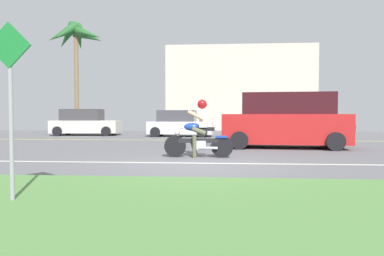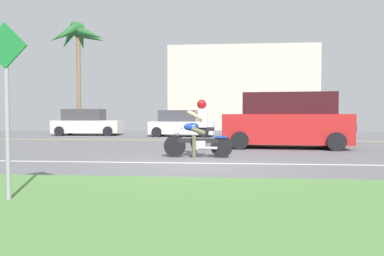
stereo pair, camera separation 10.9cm
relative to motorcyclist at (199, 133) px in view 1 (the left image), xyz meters
name	(u,v)px [view 1 (the left image)]	position (x,y,z in m)	size (l,w,h in m)	color
ground	(205,152)	(0.10, 1.65, -0.72)	(56.00, 30.00, 0.04)	slate
grass_median	(185,205)	(0.10, -5.45, -0.67)	(56.00, 3.80, 0.06)	#548442
lane_line_near	(200,163)	(0.10, -1.23, -0.70)	(50.40, 0.12, 0.01)	silver
lane_line_far	(209,140)	(0.10, 6.81, -0.70)	(50.40, 0.12, 0.01)	yellow
motorcyclist	(199,133)	(0.00, 0.00, 0.00)	(1.99, 0.65, 1.67)	black
suv_nearby	(285,121)	(3.04, 3.22, 0.28)	(4.81, 2.41, 2.04)	#AD1E1E
parked_car_0	(85,123)	(-7.49, 10.54, 0.03)	(4.06, 2.06, 1.58)	beige
parked_car_1	(180,124)	(-1.64, 9.84, -0.01)	(3.73, 1.97, 1.50)	silver
palm_tree_0	(76,38)	(-9.47, 14.14, 5.99)	(4.08, 4.00, 7.91)	brown
street_sign	(10,94)	(-2.26, -5.48, 0.80)	(0.62, 0.06, 2.46)	gray
building_far	(239,89)	(2.34, 19.65, 2.70)	(11.96, 4.00, 6.80)	beige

